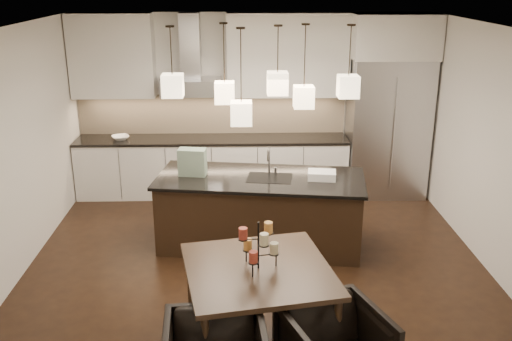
{
  "coord_description": "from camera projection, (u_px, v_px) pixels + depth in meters",
  "views": [
    {
      "loc": [
        -0.17,
        -6.14,
        3.34
      ],
      "look_at": [
        0.0,
        0.2,
        1.15
      ],
      "focal_mm": 40.0,
      "sensor_mm": 36.0,
      "label": 1
    }
  ],
  "objects": [
    {
      "name": "floor",
      "position": [
        256.0,
        266.0,
        6.9
      ],
      "size": [
        5.5,
        5.5,
        0.02
      ],
      "primitive_type": "cube",
      "color": "black",
      "rests_on": "ground"
    },
    {
      "name": "ceiling",
      "position": [
        257.0,
        27.0,
        5.98
      ],
      "size": [
        5.5,
        5.5,
        0.02
      ],
      "primitive_type": "cube",
      "color": "white",
      "rests_on": "wall_back"
    },
    {
      "name": "wall_back",
      "position": [
        252.0,
        103.0,
        9.04
      ],
      "size": [
        5.5,
        0.02,
        2.8
      ],
      "primitive_type": "cube",
      "color": "silver",
      "rests_on": "ground"
    },
    {
      "name": "wall_front",
      "position": [
        268.0,
        279.0,
        3.83
      ],
      "size": [
        5.5,
        0.02,
        2.8
      ],
      "primitive_type": "cube",
      "color": "silver",
      "rests_on": "ground"
    },
    {
      "name": "wall_left",
      "position": [
        10.0,
        157.0,
        6.36
      ],
      "size": [
        0.02,
        5.5,
        2.8
      ],
      "primitive_type": "cube",
      "color": "silver",
      "rests_on": "ground"
    },
    {
      "name": "wall_right",
      "position": [
        498.0,
        153.0,
        6.51
      ],
      "size": [
        0.02,
        5.5,
        2.8
      ],
      "primitive_type": "cube",
      "color": "silver",
      "rests_on": "ground"
    },
    {
      "name": "refrigerator",
      "position": [
        387.0,
        128.0,
        8.85
      ],
      "size": [
        1.2,
        0.72,
        2.15
      ],
      "primitive_type": "cube",
      "color": "#B7B7BA",
      "rests_on": "floor"
    },
    {
      "name": "fridge_panel",
      "position": [
        394.0,
        36.0,
        8.39
      ],
      "size": [
        1.26,
        0.72,
        0.65
      ],
      "primitive_type": "cube",
      "color": "silver",
      "rests_on": "refrigerator"
    },
    {
      "name": "lower_cabinets",
      "position": [
        213.0,
        167.0,
        9.03
      ],
      "size": [
        4.21,
        0.62,
        0.88
      ],
      "primitive_type": "cube",
      "color": "silver",
      "rests_on": "floor"
    },
    {
      "name": "countertop",
      "position": [
        212.0,
        139.0,
        8.88
      ],
      "size": [
        4.21,
        0.66,
        0.04
      ],
      "primitive_type": "cube",
      "color": "black",
      "rests_on": "lower_cabinets"
    },
    {
      "name": "backsplash",
      "position": [
        212.0,
        114.0,
        9.05
      ],
      "size": [
        4.21,
        0.02,
        0.63
      ],
      "primitive_type": "cube",
      "color": "#C0AB8D",
      "rests_on": "countertop"
    },
    {
      "name": "upper_cab_left",
      "position": [
        112.0,
        56.0,
        8.56
      ],
      "size": [
        1.25,
        0.35,
        1.25
      ],
      "primitive_type": "cube",
      "color": "silver",
      "rests_on": "wall_back"
    },
    {
      "name": "upper_cab_right",
      "position": [
        288.0,
        55.0,
        8.63
      ],
      "size": [
        1.85,
        0.35,
        1.25
      ],
      "primitive_type": "cube",
      "color": "silver",
      "rests_on": "wall_back"
    },
    {
      "name": "hood_canopy",
      "position": [
        191.0,
        87.0,
        8.65
      ],
      "size": [
        0.9,
        0.52,
        0.24
      ],
      "primitive_type": "cube",
      "color": "#B7B7BA",
      "rests_on": "wall_back"
    },
    {
      "name": "hood_chimney",
      "position": [
        190.0,
        46.0,
        8.56
      ],
      "size": [
        0.3,
        0.28,
        0.96
      ],
      "primitive_type": "cube",
      "color": "#B7B7BA",
      "rests_on": "hood_canopy"
    },
    {
      "name": "fruit_bowl",
      "position": [
        120.0,
        138.0,
        8.78
      ],
      "size": [
        0.34,
        0.34,
        0.06
      ],
      "primitive_type": "imported",
      "rotation": [
        0.0,
        0.0,
        0.4
      ],
      "color": "silver",
      "rests_on": "countertop"
    },
    {
      "name": "island_body",
      "position": [
        260.0,
        213.0,
        7.31
      ],
      "size": [
        2.63,
        1.35,
        0.89
      ],
      "primitive_type": "cube",
      "rotation": [
        0.0,
        0.0,
        -0.14
      ],
      "color": "black",
      "rests_on": "floor"
    },
    {
      "name": "island_top",
      "position": [
        260.0,
        179.0,
        7.16
      ],
      "size": [
        2.72,
        1.44,
        0.04
      ],
      "primitive_type": "cube",
      "rotation": [
        0.0,
        0.0,
        -0.14
      ],
      "color": "black",
      "rests_on": "island_body"
    },
    {
      "name": "faucet",
      "position": [
        269.0,
        160.0,
        7.17
      ],
      "size": [
        0.13,
        0.25,
        0.38
      ],
      "primitive_type": null,
      "rotation": [
        0.0,
        0.0,
        -0.14
      ],
      "color": "silver",
      "rests_on": "island_top"
    },
    {
      "name": "tote_bag",
      "position": [
        192.0,
        162.0,
        7.18
      ],
      "size": [
        0.36,
        0.23,
        0.34
      ],
      "primitive_type": "cube",
      "rotation": [
        0.0,
        0.0,
        -0.14
      ],
      "color": "#174522",
      "rests_on": "island_top"
    },
    {
      "name": "food_container",
      "position": [
        322.0,
        175.0,
        7.07
      ],
      "size": [
        0.37,
        0.29,
        0.1
      ],
      "primitive_type": "cube",
      "rotation": [
        0.0,
        0.0,
        -0.14
      ],
      "color": "silver",
      "rests_on": "island_top"
    },
    {
      "name": "dining_table",
      "position": [
        258.0,
        305.0,
        5.36
      ],
      "size": [
        1.53,
        1.53,
        0.79
      ],
      "primitive_type": null,
      "rotation": [
        0.0,
        0.0,
        0.19
      ],
      "color": "black",
      "rests_on": "floor"
    },
    {
      "name": "candelabra",
      "position": [
        258.0,
        245.0,
        5.16
      ],
      "size": [
        0.44,
        0.44,
        0.46
      ],
      "primitive_type": null,
      "rotation": [
        0.0,
        0.0,
        0.19
      ],
      "color": "black",
      "rests_on": "dining_table"
    },
    {
      "name": "candle_a",
      "position": [
        274.0,
        248.0,
        5.2
      ],
      "size": [
        0.09,
        0.09,
        0.1
      ],
      "primitive_type": "cylinder",
      "rotation": [
        0.0,
        0.0,
        0.19
      ],
      "color": "beige",
      "rests_on": "candelabra"
    },
    {
      "name": "candle_b",
      "position": [
        248.0,
        244.0,
        5.27
      ],
      "size": [
        0.09,
        0.09,
        0.1
      ],
      "primitive_type": "cylinder",
      "rotation": [
        0.0,
        0.0,
        0.19
      ],
      "color": "gold",
      "rests_on": "candelabra"
    },
    {
      "name": "candle_c",
      "position": [
        253.0,
        257.0,
        5.04
      ],
      "size": [
        0.09,
        0.09,
        0.1
      ],
      "primitive_type": "cylinder",
      "rotation": [
        0.0,
        0.0,
        0.19
      ],
      "color": "#A53728",
      "rests_on": "candelabra"
    },
    {
      "name": "candle_d",
      "position": [
        268.0,
        227.0,
        5.23
      ],
      "size": [
        0.09,
        0.09,
        0.1
      ],
      "primitive_type": "cylinder",
      "rotation": [
        0.0,
        0.0,
        0.19
      ],
      "color": "gold",
      "rests_on": "candelabra"
    },
    {
      "name": "candle_e",
      "position": [
        243.0,
        233.0,
        5.11
      ],
      "size": [
        0.09,
        0.09,
        0.1
      ],
      "primitive_type": "cylinder",
      "rotation": [
        0.0,
        0.0,
        0.19
      ],
      "color": "#A53728",
      "rests_on": "candelabra"
    },
    {
      "name": "candle_f",
      "position": [
        264.0,
        239.0,
        4.99
      ],
      "size": [
        0.09,
        0.09,
        0.1
      ],
      "primitive_type": "cylinder",
      "rotation": [
        0.0,
        0.0,
        0.19
      ],
      "color": "beige",
      "rests_on": "candelabra"
    },
    {
      "name": "pendant_a",
      "position": [
        173.0,
        86.0,
        6.54
      ],
      "size": [
        0.24,
        0.24,
        0.26
      ],
      "primitive_type": "cube",
      "color": "#FFE4B4",
      "rests_on": "ceiling"
    },
    {
      "name": "pendant_b",
      "position": [
        225.0,
        93.0,
        6.99
      ],
      "size": [
        0.24,
        0.24,
        0.26
      ],
      "primitive_type": "cube",
      "color": "#FFE4B4",
      "rests_on": "ceiling"
    },
    {
      "name": "pendant_c",
      "position": [
        277.0,
        83.0,
        6.63
      ],
      "size": [
        0.24,
        0.24,
        0.26
      ],
      "primitive_type": "cube",
      "color": "#FFE4B4",
      "rests_on": "ceiling"
    },
    {
      "name": "pendant_d",
      "position": [
        304.0,
        97.0,
        6.87
      ],
      "size": [
        0.24,
        0.24,
        0.26
      ],
      "primitive_type": "cube",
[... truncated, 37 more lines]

